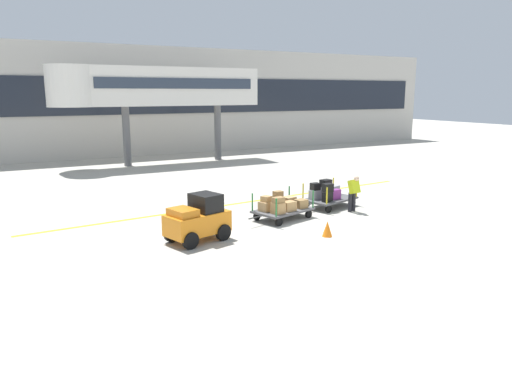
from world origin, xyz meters
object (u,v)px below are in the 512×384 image
Objects in this scene: baggage_cart_middle at (328,194)px; safety_cone_near at (327,229)px; baggage_tug at (198,219)px; baggage_handler at (353,192)px; baggage_cart_lead at (282,206)px.

baggage_cart_middle is 4.46m from safety_cone_near.
baggage_tug is 0.75× the size of baggage_cart_middle.
baggage_handler is (7.22, 0.68, 0.11)m from baggage_tug.
baggage_handler is at bearing 5.35° from baggage_tug.
baggage_cart_lead is at bearing 15.11° from baggage_tug.
baggage_cart_middle reaches higher than baggage_cart_lead.
baggage_tug is 7.06m from baggage_cart_middle.
baggage_handler is 3.93m from safety_cone_near.
baggage_handler reaches higher than baggage_cart_middle.
baggage_handler is at bearing -6.94° from baggage_cart_lead.
baggage_cart_middle is (6.81, 1.88, -0.18)m from baggage_tug.
baggage_cart_middle is at bearing 109.07° from baggage_handler.
baggage_tug reaches higher than baggage_cart_lead.
safety_cone_near is at bearing -126.98° from baggage_cart_middle.
baggage_tug is at bearing -164.89° from baggage_cart_lead.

